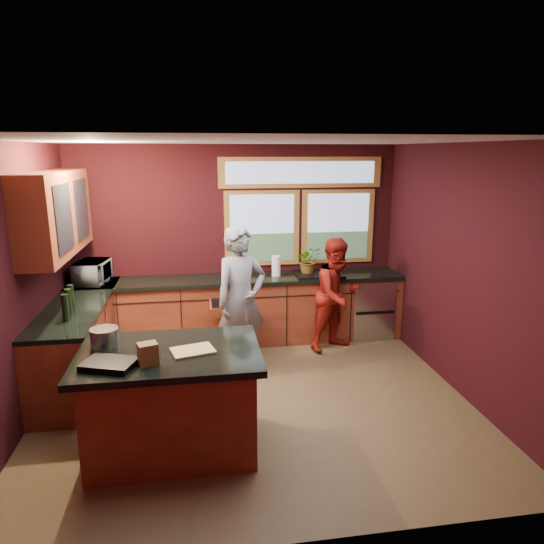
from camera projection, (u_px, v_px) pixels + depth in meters
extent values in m
plane|color=brown|center=(255.00, 400.00, 5.23)|extent=(4.50, 4.50, 0.00)
cube|color=black|center=(237.00, 243.00, 6.81)|extent=(4.50, 0.02, 2.70)
cube|color=black|center=(293.00, 361.00, 2.98)|extent=(4.50, 0.02, 2.70)
cube|color=black|center=(17.00, 288.00, 4.56)|extent=(0.02, 4.00, 2.70)
cube|color=black|center=(461.00, 271.00, 5.23)|extent=(0.02, 4.00, 2.70)
cube|color=silver|center=(253.00, 141.00, 4.57)|extent=(4.50, 4.00, 0.02)
cube|color=#8394B6|center=(262.00, 228.00, 6.80)|extent=(1.06, 0.02, 1.06)
cube|color=#8394B6|center=(338.00, 227.00, 6.97)|extent=(1.06, 0.02, 1.06)
cube|color=#A36A2F|center=(301.00, 172.00, 6.70)|extent=(2.30, 0.02, 0.42)
cube|color=#5D2116|center=(55.00, 213.00, 5.26)|extent=(0.36, 1.80, 0.90)
cube|color=#5D2116|center=(240.00, 311.00, 6.75)|extent=(4.50, 0.60, 0.88)
cube|color=black|center=(240.00, 279.00, 6.63)|extent=(4.50, 0.64, 0.05)
cube|color=#B7B7BC|center=(368.00, 306.00, 7.01)|extent=(0.60, 0.58, 0.85)
cube|color=black|center=(319.00, 277.00, 6.76)|extent=(0.66, 0.46, 0.05)
cube|color=#5D2116|center=(80.00, 343.00, 5.64)|extent=(0.60, 2.30, 0.88)
cube|color=black|center=(77.00, 304.00, 5.53)|extent=(0.64, 2.30, 0.05)
cube|color=#5D2116|center=(172.00, 404.00, 4.27)|extent=(1.40, 0.90, 0.88)
cube|color=black|center=(169.00, 354.00, 4.15)|extent=(1.55, 1.05, 0.06)
imported|color=slate|center=(241.00, 301.00, 5.72)|extent=(0.76, 0.65, 1.78)
imported|color=maroon|center=(337.00, 294.00, 6.43)|extent=(0.92, 0.85, 1.52)
imported|color=#999999|center=(92.00, 272.00, 6.29)|extent=(0.44, 0.58, 0.29)
imported|color=#999999|center=(309.00, 260.00, 6.78)|extent=(0.35, 0.30, 0.38)
cylinder|color=white|center=(276.00, 266.00, 6.67)|extent=(0.12, 0.12, 0.28)
cube|color=tan|center=(193.00, 351.00, 4.13)|extent=(0.40, 0.33, 0.02)
cylinder|color=#ADADB1|center=(105.00, 338.00, 4.19)|extent=(0.24, 0.24, 0.18)
cube|color=brown|center=(148.00, 354.00, 3.86)|extent=(0.18, 0.16, 0.18)
cube|color=black|center=(110.00, 364.00, 3.83)|extent=(0.47, 0.40, 0.05)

